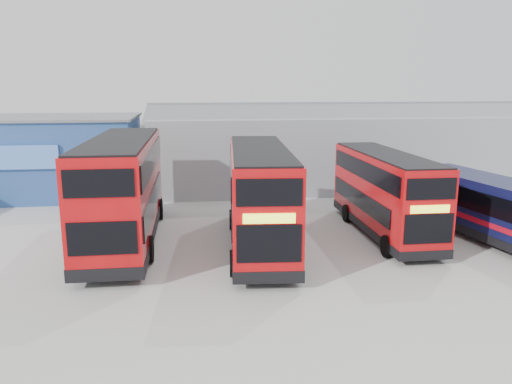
# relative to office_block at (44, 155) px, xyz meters

# --- Properties ---
(ground_plane) EXTENTS (120.00, 120.00, 0.00)m
(ground_plane) POSITION_rel_office_block_xyz_m (14.00, -17.99, -2.58)
(ground_plane) COLOR #AEAEA9
(ground_plane) RESTS_ON ground
(office_block) EXTENTS (12.30, 8.32, 5.12)m
(office_block) POSITION_rel_office_block_xyz_m (0.00, 0.00, 0.00)
(office_block) COLOR navy
(office_block) RESTS_ON ground
(maintenance_shed) EXTENTS (30.50, 12.00, 5.89)m
(maintenance_shed) POSITION_rel_office_block_xyz_m (22.00, 2.01, 0.02)
(maintenance_shed) COLOR #92979F
(maintenance_shed) RESTS_ON ground
(double_decker_left) EXTENTS (2.99, 11.40, 4.80)m
(double_decker_left) POSITION_rel_office_block_xyz_m (6.55, -11.76, -0.19)
(double_decker_left) COLOR #BD0A0E
(double_decker_left) RESTS_ON ground
(double_decker_centre) EXTENTS (3.38, 10.69, 4.45)m
(double_decker_centre) POSITION_rel_office_block_xyz_m (12.60, -13.12, -0.37)
(double_decker_centre) COLOR #BD0A0E
(double_decker_centre) RESTS_ON ground
(double_decker_right) EXTENTS (2.48, 9.41, 3.96)m
(double_decker_right) POSITION_rel_office_block_xyz_m (18.80, -12.08, -0.61)
(double_decker_right) COLOR #BD0A0E
(double_decker_right) RESTS_ON ground
(single_decker_blue) EXTENTS (4.06, 10.85, 2.88)m
(single_decker_blue) POSITION_rel_office_block_xyz_m (23.46, -14.20, -1.15)
(single_decker_blue) COLOR #0C1438
(single_decker_blue) RESTS_ON ground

